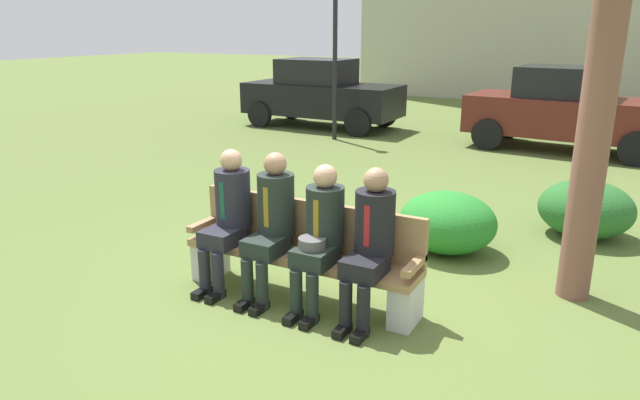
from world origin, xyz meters
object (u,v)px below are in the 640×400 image
at_px(seated_man_leftmost, 228,212).
at_px(seated_man_centerleft, 271,219).
at_px(shrub_mid_lawn, 586,209).
at_px(street_lamp, 335,44).
at_px(seated_man_centerright, 320,231).
at_px(shrub_near_bench, 447,222).
at_px(parked_car_far, 567,110).
at_px(park_bench, 303,252).
at_px(parked_car_near, 321,94).
at_px(seated_man_rightmost, 370,238).

height_order(seated_man_leftmost, seated_man_centerleft, seated_man_centerleft).
xyz_separation_m(shrub_mid_lawn, street_lamp, (-5.50, 4.14, 1.73)).
relative_size(seated_man_centerright, shrub_near_bench, 1.20).
bearing_deg(street_lamp, shrub_mid_lawn, -36.98).
height_order(seated_man_centerright, parked_car_far, parked_car_far).
bearing_deg(seated_man_leftmost, shrub_mid_lawn, 47.02).
distance_m(shrub_near_bench, street_lamp, 7.06).
relative_size(shrub_mid_lawn, street_lamp, 0.33).
relative_size(shrub_near_bench, shrub_mid_lawn, 0.99).
relative_size(shrub_near_bench, street_lamp, 0.33).
height_order(park_bench, shrub_near_bench, park_bench).
xyz_separation_m(park_bench, street_lamp, (-3.32, 7.16, 1.64)).
distance_m(parked_car_near, parked_car_far, 5.75).
bearing_deg(seated_man_leftmost, seated_man_rightmost, -0.03).
bearing_deg(parked_car_far, seated_man_centerleft, -100.82).
relative_size(seated_man_centerright, shrub_mid_lawn, 1.19).
bearing_deg(parked_car_near, parked_car_far, -2.01).
relative_size(seated_man_centerright, seated_man_rightmost, 0.98).
bearing_deg(parked_car_far, seated_man_centerright, -97.43).
bearing_deg(shrub_mid_lawn, seated_man_centerleft, -127.82).
height_order(parked_car_far, street_lamp, street_lamp).
bearing_deg(street_lamp, seated_man_leftmost, -70.54).
xyz_separation_m(seated_man_rightmost, shrub_near_bench, (0.13, 1.87, -0.40)).
bearing_deg(park_bench, seated_man_centerleft, -154.05).
bearing_deg(parked_car_near, shrub_mid_lawn, -39.82).
bearing_deg(seated_man_centerleft, shrub_near_bench, 59.16).
height_order(seated_man_centerright, shrub_near_bench, seated_man_centerright).
relative_size(park_bench, seated_man_centerleft, 1.68).
relative_size(park_bench, seated_man_rightmost, 1.72).
distance_m(seated_man_leftmost, seated_man_centerleft, 0.49).
bearing_deg(park_bench, shrub_mid_lawn, 54.10).
bearing_deg(shrub_mid_lawn, seated_man_centerright, -121.45).
bearing_deg(seated_man_centerleft, seated_man_rightmost, -0.14).
xyz_separation_m(parked_car_far, street_lamp, (-4.67, -1.13, 1.24)).
bearing_deg(seated_man_centerleft, park_bench, 25.95).
relative_size(seated_man_rightmost, shrub_mid_lawn, 1.21).
relative_size(park_bench, seated_man_leftmost, 1.71).
bearing_deg(street_lamp, park_bench, -65.13).
relative_size(seated_man_leftmost, parked_car_near, 0.34).
bearing_deg(seated_man_centerright, shrub_mid_lawn, 58.55).
bearing_deg(seated_man_centerleft, parked_car_near, 115.62).
height_order(seated_man_leftmost, street_lamp, street_lamp).
bearing_deg(parked_car_near, park_bench, -62.68).
distance_m(seated_man_centerleft, seated_man_centerright, 0.51).
bearing_deg(shrub_near_bench, seated_man_leftmost, -130.66).
bearing_deg(seated_man_centerleft, street_lamp, 112.82).
bearing_deg(street_lamp, parked_car_far, 13.63).
xyz_separation_m(seated_man_rightmost, parked_car_far, (0.62, 8.42, 0.09)).
xyz_separation_m(park_bench, parked_car_near, (-4.39, 8.50, 0.40)).
bearing_deg(shrub_mid_lawn, parked_car_far, 98.92).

